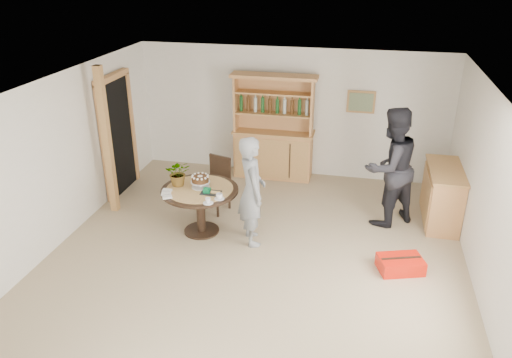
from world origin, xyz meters
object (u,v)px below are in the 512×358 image
Objects in this scene: dining_chair at (217,180)px; red_suitcase at (400,264)px; teen_boy at (252,191)px; dining_table at (200,198)px; sideboard at (442,195)px; hutch at (274,143)px; adult_person at (390,167)px.

dining_chair is 3.31m from red_suitcase.
dining_table is at bearing 58.72° from teen_boy.
dining_table is at bearing -162.39° from sideboard.
hutch is 1.70× the size of dining_table.
teen_boy is at bearing -6.71° from dining_table.
dining_chair is at bearing -112.90° from hutch.
sideboard is at bearing 48.54° from red_suitcase.
dining_table is 1.72× the size of red_suitcase.
hutch reaches higher than teen_boy.
hutch is 1.62× the size of sideboard.
dining_table is 1.27× the size of dining_chair.
adult_person reaches higher than dining_chair.
dining_chair is at bearing -36.98° from adult_person.
adult_person is (2.86, 0.97, 0.37)m from dining_table.
dining_table is (-0.70, -2.43, -0.08)m from hutch.
hutch reaches higher than dining_chair.
sideboard is at bearing 17.61° from dining_table.
dining_chair reaches higher than sideboard.
sideboard is (3.04, -1.24, -0.22)m from hutch.
adult_person is 1.66m from red_suitcase.
dining_chair is (-0.68, -1.60, -0.15)m from hutch.
sideboard is 3.19m from teen_boy.
hutch is at bearing -73.98° from adult_person.
dining_table is 0.71× the size of teen_boy.
red_suitcase is (3.03, -1.25, -0.43)m from dining_chair.
dining_chair reaches higher than dining_table.
hutch reaches higher than dining_table.
adult_person is 2.81× the size of red_suitcase.
teen_boy is (-2.89, -1.29, 0.38)m from sideboard.
teen_boy is at bearing -155.99° from sideboard.
hutch is 2.16× the size of dining_chair.
dining_chair is at bearing 88.31° from dining_table.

